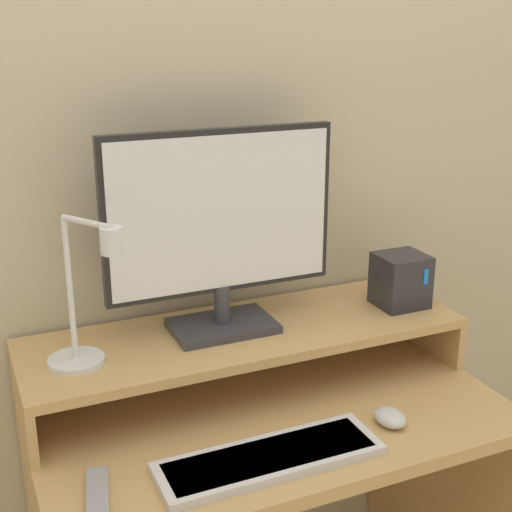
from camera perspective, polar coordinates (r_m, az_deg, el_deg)
wall_back at (r=1.69m, az=-3.57°, el=8.66°), size 6.00×0.05×2.50m
desk at (r=1.71m, az=1.04°, el=-18.78°), size 1.00×0.59×0.73m
monitor_shelf at (r=1.63m, az=-0.90°, el=-6.51°), size 1.00×0.32×0.13m
monitor at (r=1.54m, az=-2.84°, el=2.41°), size 0.52×0.15×0.45m
desk_lamp at (r=1.44m, az=-13.48°, el=-4.28°), size 0.15×0.19×0.32m
router_dock at (r=1.77m, az=11.49°, el=-1.91°), size 0.12×0.11×0.13m
keyboard at (r=1.41m, az=1.11°, el=-15.85°), size 0.44×0.14×0.02m
mouse at (r=1.54m, az=10.69°, el=-12.56°), size 0.06×0.08×0.03m
remote_control at (r=1.35m, az=-12.56°, el=-18.24°), size 0.07×0.16×0.02m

